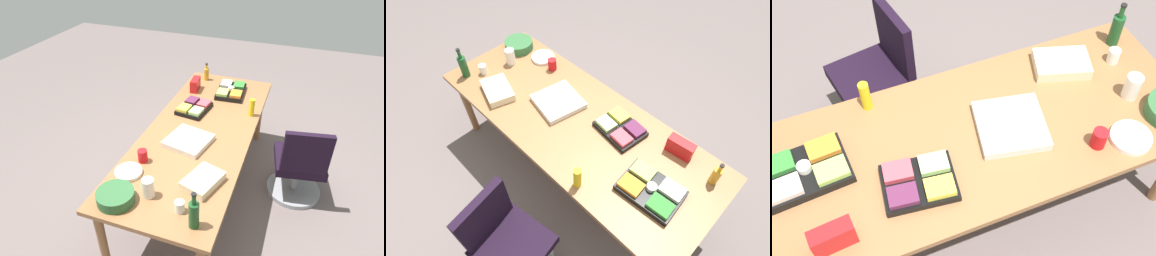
% 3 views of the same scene
% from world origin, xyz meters
% --- Properties ---
extents(ground_plane, '(10.00, 10.00, 0.00)m').
position_xyz_m(ground_plane, '(0.00, 0.00, 0.00)').
color(ground_plane, '#675A58').
extents(conference_table, '(2.53, 0.98, 0.78)m').
position_xyz_m(conference_table, '(0.00, 0.00, 0.71)').
color(conference_table, '#8E5E38').
rests_on(conference_table, ground).
extents(office_chair, '(0.56, 0.56, 0.89)m').
position_xyz_m(office_chair, '(0.28, -0.96, 0.35)').
color(office_chair, gray).
rests_on(office_chair, ground).
extents(pizza_box, '(0.43, 0.43, 0.05)m').
position_xyz_m(pizza_box, '(-0.23, 0.03, 0.81)').
color(pizza_box, silver).
rests_on(pizza_box, conference_table).
extents(wine_bottle, '(0.08, 0.08, 0.30)m').
position_xyz_m(wine_bottle, '(-1.11, -0.33, 0.90)').
color(wine_bottle, '#184921').
rests_on(wine_bottle, conference_table).
extents(red_solo_cup, '(0.10, 0.10, 0.11)m').
position_xyz_m(red_solo_cup, '(-0.61, 0.30, 0.84)').
color(red_solo_cup, red).
rests_on(red_solo_cup, conference_table).
extents(fruit_platter, '(0.39, 0.32, 0.07)m').
position_xyz_m(fruit_platter, '(0.33, 0.18, 0.82)').
color(fruit_platter, black).
rests_on(fruit_platter, conference_table).
extents(veggie_tray, '(0.44, 0.33, 0.09)m').
position_xyz_m(veggie_tray, '(0.83, -0.09, 0.82)').
color(veggie_tray, black).
rests_on(veggie_tray, conference_table).
extents(paper_plate_stack, '(0.22, 0.22, 0.03)m').
position_xyz_m(paper_plate_stack, '(-0.79, 0.34, 0.80)').
color(paper_plate_stack, white).
rests_on(paper_plate_stack, conference_table).
extents(sheet_cake, '(0.37, 0.31, 0.07)m').
position_xyz_m(sheet_cake, '(-0.70, -0.26, 0.82)').
color(sheet_cake, beige).
rests_on(sheet_cake, conference_table).
extents(mayo_jar, '(0.11, 0.11, 0.15)m').
position_xyz_m(mayo_jar, '(-0.95, 0.08, 0.86)').
color(mayo_jar, white).
rests_on(mayo_jar, conference_table).
extents(dressing_bottle, '(0.08, 0.08, 0.21)m').
position_xyz_m(dressing_bottle, '(1.10, 0.29, 0.86)').
color(dressing_bottle, '#C18921').
rests_on(dressing_bottle, conference_table).
extents(paper_cup, '(0.07, 0.07, 0.09)m').
position_xyz_m(paper_cup, '(-1.02, -0.19, 0.83)').
color(paper_cup, white).
rests_on(paper_cup, conference_table).
extents(salad_bowl, '(0.33, 0.33, 0.09)m').
position_xyz_m(salad_bowl, '(-1.08, 0.28, 0.83)').
color(salad_bowl, '#2E6033').
rests_on(salad_bowl, conference_table).
extents(chip_bag_red, '(0.21, 0.10, 0.14)m').
position_xyz_m(chip_bag_red, '(0.79, 0.33, 0.85)').
color(chip_bag_red, red).
rests_on(chip_bag_red, conference_table).
extents(mustard_bottle, '(0.07, 0.07, 0.18)m').
position_xyz_m(mustard_bottle, '(0.44, -0.40, 0.87)').
color(mustard_bottle, yellow).
rests_on(mustard_bottle, conference_table).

